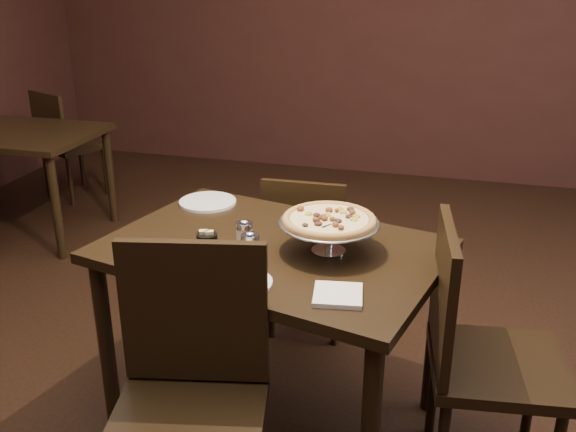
# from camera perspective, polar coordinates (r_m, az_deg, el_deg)

# --- Properties ---
(room) EXTENTS (6.04, 7.04, 2.84)m
(room) POSITION_cam_1_polar(r_m,az_deg,el_deg) (2.22, -2.20, 11.62)
(room) COLOR black
(room) RESTS_ON ground
(dining_table) EXTENTS (1.41, 1.10, 0.78)m
(dining_table) POSITION_cam_1_polar(r_m,az_deg,el_deg) (2.49, -1.42, -4.83)
(dining_table) COLOR black
(dining_table) RESTS_ON ground
(background_table) EXTENTS (1.16, 0.78, 0.73)m
(background_table) POSITION_cam_1_polar(r_m,az_deg,el_deg) (4.75, -23.35, 5.87)
(background_table) COLOR black
(background_table) RESTS_ON ground
(pizza_stand) EXTENTS (0.37, 0.37, 0.15)m
(pizza_stand) POSITION_cam_1_polar(r_m,az_deg,el_deg) (2.35, 3.68, -0.38)
(pizza_stand) COLOR silver
(pizza_stand) RESTS_ON dining_table
(parmesan_shaker) EXTENTS (0.07, 0.07, 0.11)m
(parmesan_shaker) POSITION_cam_1_polar(r_m,az_deg,el_deg) (2.41, -3.90, -1.64)
(parmesan_shaker) COLOR #F7F3C0
(parmesan_shaker) RESTS_ON dining_table
(pepper_flake_shaker) EXTENTS (0.07, 0.07, 0.11)m
(pepper_flake_shaker) POSITION_cam_1_polar(r_m,az_deg,el_deg) (2.31, -3.39, -2.76)
(pepper_flake_shaker) COLOR #9A280E
(pepper_flake_shaker) RESTS_ON dining_table
(packet_caddy) EXTENTS (0.08, 0.08, 0.06)m
(packet_caddy) POSITION_cam_1_polar(r_m,az_deg,el_deg) (2.45, -7.22, -2.07)
(packet_caddy) COLOR black
(packet_caddy) RESTS_ON dining_table
(napkin_stack) EXTENTS (0.18, 0.18, 0.02)m
(napkin_stack) POSITION_cam_1_polar(r_m,az_deg,el_deg) (2.09, 4.45, -7.01)
(napkin_stack) COLOR white
(napkin_stack) RESTS_ON dining_table
(plate_left) EXTENTS (0.25, 0.25, 0.01)m
(plate_left) POSITION_cam_1_polar(r_m,az_deg,el_deg) (2.89, -7.15, 1.25)
(plate_left) COLOR silver
(plate_left) RESTS_ON dining_table
(plate_near) EXTENTS (0.22, 0.22, 0.01)m
(plate_near) POSITION_cam_1_polar(r_m,az_deg,el_deg) (2.17, -4.30, -5.94)
(plate_near) COLOR silver
(plate_near) RESTS_ON dining_table
(serving_spatula) EXTENTS (0.17, 0.17, 0.02)m
(serving_spatula) POSITION_cam_1_polar(r_m,az_deg,el_deg) (2.31, 4.21, -0.87)
(serving_spatula) COLOR silver
(serving_spatula) RESTS_ON pizza_stand
(chair_far) EXTENTS (0.41, 0.41, 0.85)m
(chair_far) POSITION_cam_1_polar(r_m,az_deg,el_deg) (3.17, 1.73, -2.97)
(chair_far) COLOR black
(chair_far) RESTS_ON ground
(chair_near) EXTENTS (0.56, 0.56, 1.01)m
(chair_near) POSITION_cam_1_polar(r_m,az_deg,el_deg) (2.08, -8.75, -15.31)
(chair_near) COLOR black
(chair_near) RESTS_ON ground
(chair_side) EXTENTS (0.51, 0.51, 0.98)m
(chair_side) POSITION_cam_1_polar(r_m,az_deg,el_deg) (2.38, 16.39, -11.19)
(chair_side) COLOR black
(chair_side) RESTS_ON ground
(bg_chair_far) EXTENTS (0.53, 0.53, 0.87)m
(bg_chair_far) POSITION_cam_1_polar(r_m,az_deg,el_deg) (5.36, -19.27, 6.33)
(bg_chair_far) COLOR black
(bg_chair_far) RESTS_ON ground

